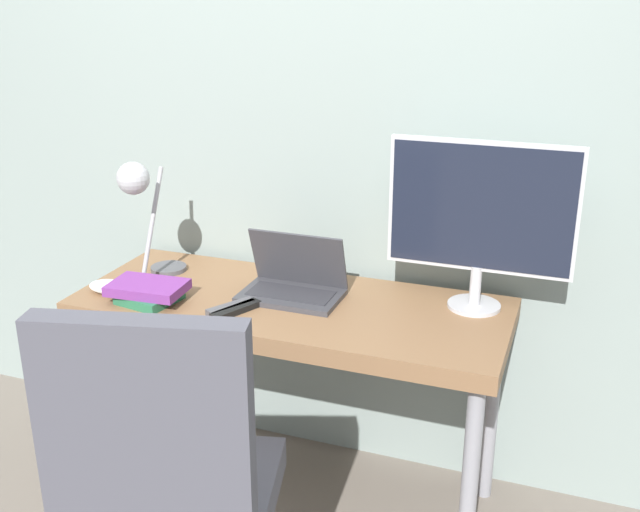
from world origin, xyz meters
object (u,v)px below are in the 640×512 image
(monitor, at_px, (481,214))
(office_chair, at_px, (163,475))
(book_stack, at_px, (148,291))
(game_controller, at_px, (110,287))
(laptop, at_px, (293,283))
(desk_lamp, at_px, (141,197))

(monitor, distance_m, office_chair, 1.20)
(monitor, distance_m, book_stack, 1.09)
(office_chair, xyz_separation_m, book_stack, (-0.41, 0.60, 0.20))
(game_controller, bearing_deg, monitor, 14.49)
(laptop, height_order, office_chair, office_chair)
(desk_lamp, bearing_deg, office_chair, -56.08)
(book_stack, bearing_deg, laptop, 25.48)
(desk_lamp, bearing_deg, book_stack, -56.21)
(game_controller, bearing_deg, office_chair, -47.65)
(monitor, xyz_separation_m, office_chair, (-0.60, -0.93, -0.47))
(desk_lamp, relative_size, office_chair, 0.41)
(laptop, bearing_deg, monitor, 11.42)
(game_controller, bearing_deg, book_stack, -6.72)
(laptop, height_order, monitor, monitor)
(laptop, bearing_deg, office_chair, -91.55)
(desk_lamp, height_order, office_chair, desk_lamp)
(laptop, xyz_separation_m, office_chair, (-0.02, -0.81, -0.21))
(desk_lamp, xyz_separation_m, office_chair, (0.49, -0.73, -0.47))
(monitor, relative_size, book_stack, 2.31)
(book_stack, bearing_deg, monitor, 17.67)
(laptop, bearing_deg, game_controller, -162.57)
(monitor, height_order, desk_lamp, monitor)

